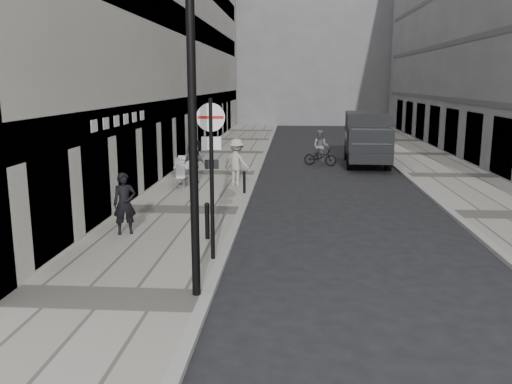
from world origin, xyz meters
TOP-DOWN VIEW (x-y plane):
  - ground at (0.00, 0.00)m, footprint 120.00×120.00m
  - sidewalk at (-2.00, 18.00)m, footprint 4.00×60.00m
  - far_sidewalk at (9.00, 18.00)m, footprint 4.00×60.00m
  - building_far at (1.50, 56.00)m, footprint 24.00×16.00m
  - walking_man at (-2.98, 7.28)m, footprint 0.75×0.64m
  - sign_post at (-0.20, 5.28)m, footprint 0.66×0.10m
  - lamppost at (-0.20, 3.00)m, footprint 0.29×0.29m
  - bollard_near at (-0.60, 6.95)m, footprint 0.13×0.13m
  - bollard_far at (-0.15, 13.20)m, footprint 0.11×0.11m
  - panel_van at (5.61, 21.82)m, footprint 2.46×5.90m
  - cyclist at (3.15, 21.32)m, footprint 1.84×1.10m
  - pedestrian_a at (-2.41, 14.98)m, footprint 0.96×0.45m
  - pedestrian_b at (-0.60, 14.76)m, footprint 1.45×1.26m
  - pedestrian_c at (-3.60, 21.52)m, footprint 0.91×0.76m
  - cafe_table_near at (-2.80, 14.44)m, footprint 0.68×1.54m
  - cafe_table_mid at (-3.50, 17.33)m, footprint 0.64×1.45m
  - cafe_table_far at (-3.01, 15.47)m, footprint 0.65×1.47m

SIDE VIEW (x-z plane):
  - ground at x=0.00m, z-range 0.00..0.00m
  - sidewalk at x=-2.00m, z-range 0.00..0.12m
  - far_sidewalk at x=9.00m, z-range 0.00..0.12m
  - bollard_far at x=-0.15m, z-range 0.12..0.92m
  - cafe_table_mid at x=-3.50m, z-range 0.13..0.95m
  - cafe_table_far at x=-3.01m, z-range 0.13..0.96m
  - cafe_table_near at x=-2.80m, z-range 0.13..1.00m
  - bollard_near at x=-0.60m, z-range 0.12..1.06m
  - cyclist at x=3.15m, z-range -0.21..1.67m
  - pedestrian_c at x=-3.60m, z-range 0.12..1.70m
  - pedestrian_a at x=-2.41m, z-range 0.12..1.72m
  - walking_man at x=-2.98m, z-range 0.12..1.87m
  - pedestrian_b at x=-0.60m, z-range 0.12..2.06m
  - panel_van at x=5.61m, z-range 0.17..2.89m
  - sign_post at x=-0.20m, z-range 0.66..4.51m
  - lamppost at x=-0.20m, z-range 0.49..6.99m
  - building_far at x=1.50m, z-range 0.00..22.00m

